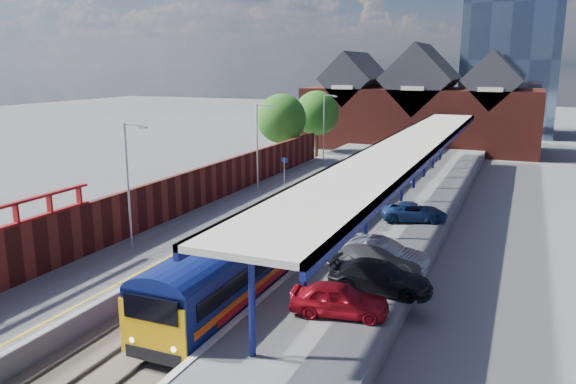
{
  "coord_description": "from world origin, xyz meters",
  "views": [
    {
      "loc": [
        13.16,
        -18.06,
        10.99
      ],
      "look_at": [
        -1.28,
        16.0,
        2.6
      ],
      "focal_mm": 35.0,
      "sensor_mm": 36.0,
      "label": 1
    }
  ],
  "objects_px": {
    "train": "(378,168)",
    "parked_car_red": "(339,299)",
    "lamp_post_b": "(130,178)",
    "lamp_post_c": "(259,142)",
    "parked_car_dark": "(380,277)",
    "lamp_post_d": "(325,123)",
    "parked_car_silver": "(381,255)",
    "platform_sign": "(284,167)",
    "parked_car_blue": "(414,212)"
  },
  "relations": [
    {
      "from": "lamp_post_c",
      "to": "parked_car_dark",
      "type": "relative_size",
      "value": 1.49
    },
    {
      "from": "lamp_post_b",
      "to": "parked_car_dark",
      "type": "height_order",
      "value": "lamp_post_b"
    },
    {
      "from": "platform_sign",
      "to": "parked_car_dark",
      "type": "distance_m",
      "value": 22.51
    },
    {
      "from": "parked_car_red",
      "to": "parked_car_silver",
      "type": "distance_m",
      "value": 5.83
    },
    {
      "from": "platform_sign",
      "to": "parked_car_blue",
      "type": "relative_size",
      "value": 0.58
    },
    {
      "from": "lamp_post_c",
      "to": "parked_car_dark",
      "type": "xyz_separation_m",
      "value": [
        14.07,
        -16.56,
        -3.31
      ]
    },
    {
      "from": "lamp_post_b",
      "to": "lamp_post_c",
      "type": "height_order",
      "value": "same"
    },
    {
      "from": "lamp_post_b",
      "to": "parked_car_blue",
      "type": "bearing_deg",
      "value": 41.84
    },
    {
      "from": "lamp_post_b",
      "to": "parked_car_red",
      "type": "distance_m",
      "value": 14.03
    },
    {
      "from": "train",
      "to": "lamp_post_b",
      "type": "distance_m",
      "value": 25.25
    },
    {
      "from": "lamp_post_c",
      "to": "parked_car_silver",
      "type": "distance_m",
      "value": 19.54
    },
    {
      "from": "platform_sign",
      "to": "parked_car_blue",
      "type": "height_order",
      "value": "platform_sign"
    },
    {
      "from": "train",
      "to": "lamp_post_b",
      "type": "height_order",
      "value": "lamp_post_b"
    },
    {
      "from": "parked_car_red",
      "to": "lamp_post_c",
      "type": "bearing_deg",
      "value": 23.86
    },
    {
      "from": "train",
      "to": "parked_car_silver",
      "type": "xyz_separation_m",
      "value": [
        5.57,
        -21.64,
        -0.36
      ]
    },
    {
      "from": "train",
      "to": "parked_car_silver",
      "type": "relative_size",
      "value": 14.19
    },
    {
      "from": "platform_sign",
      "to": "parked_car_blue",
      "type": "bearing_deg",
      "value": -27.3
    },
    {
      "from": "lamp_post_b",
      "to": "train",
      "type": "bearing_deg",
      "value": 71.75
    },
    {
      "from": "lamp_post_d",
      "to": "parked_car_dark",
      "type": "height_order",
      "value": "lamp_post_d"
    },
    {
      "from": "parked_car_dark",
      "to": "lamp_post_b",
      "type": "bearing_deg",
      "value": 88.75
    },
    {
      "from": "train",
      "to": "parked_car_blue",
      "type": "height_order",
      "value": "train"
    },
    {
      "from": "lamp_post_b",
      "to": "parked_car_silver",
      "type": "height_order",
      "value": "lamp_post_b"
    },
    {
      "from": "lamp_post_c",
      "to": "lamp_post_d",
      "type": "relative_size",
      "value": 1.0
    },
    {
      "from": "train",
      "to": "parked_car_blue",
      "type": "distance_m",
      "value": 13.13
    },
    {
      "from": "lamp_post_b",
      "to": "lamp_post_d",
      "type": "height_order",
      "value": "same"
    },
    {
      "from": "lamp_post_d",
      "to": "platform_sign",
      "type": "distance_m",
      "value": 14.25
    },
    {
      "from": "parked_car_silver",
      "to": "parked_car_dark",
      "type": "xyz_separation_m",
      "value": [
        0.64,
        -2.74,
        -0.08
      ]
    },
    {
      "from": "parked_car_blue",
      "to": "parked_car_silver",
      "type": "bearing_deg",
      "value": 160.77
    },
    {
      "from": "train",
      "to": "lamp_post_b",
      "type": "bearing_deg",
      "value": -108.25
    },
    {
      "from": "train",
      "to": "parked_car_red",
      "type": "relative_size",
      "value": 16.42
    },
    {
      "from": "parked_car_blue",
      "to": "lamp_post_c",
      "type": "bearing_deg",
      "value": 52.39
    },
    {
      "from": "lamp_post_b",
      "to": "parked_car_dark",
      "type": "distance_m",
      "value": 14.46
    },
    {
      "from": "lamp_post_c",
      "to": "lamp_post_b",
      "type": "bearing_deg",
      "value": -90.0
    },
    {
      "from": "lamp_post_b",
      "to": "platform_sign",
      "type": "xyz_separation_m",
      "value": [
        1.36,
        18.0,
        -2.3
      ]
    },
    {
      "from": "lamp_post_c",
      "to": "platform_sign",
      "type": "height_order",
      "value": "lamp_post_c"
    },
    {
      "from": "parked_car_silver",
      "to": "parked_car_blue",
      "type": "xyz_separation_m",
      "value": [
        -0.18,
        9.68,
        -0.17
      ]
    },
    {
      "from": "parked_car_red",
      "to": "parked_car_dark",
      "type": "xyz_separation_m",
      "value": [
        0.93,
        3.09,
        -0.0
      ]
    },
    {
      "from": "lamp_post_b",
      "to": "platform_sign",
      "type": "relative_size",
      "value": 2.8
    },
    {
      "from": "lamp_post_b",
      "to": "platform_sign",
      "type": "height_order",
      "value": "lamp_post_b"
    },
    {
      "from": "lamp_post_b",
      "to": "lamp_post_c",
      "type": "bearing_deg",
      "value": 90.0
    },
    {
      "from": "lamp_post_c",
      "to": "platform_sign",
      "type": "distance_m",
      "value": 3.34
    },
    {
      "from": "train",
      "to": "parked_car_dark",
      "type": "height_order",
      "value": "train"
    },
    {
      "from": "lamp_post_c",
      "to": "platform_sign",
      "type": "relative_size",
      "value": 2.8
    },
    {
      "from": "lamp_post_d",
      "to": "lamp_post_c",
      "type": "bearing_deg",
      "value": -90.0
    },
    {
      "from": "parked_car_silver",
      "to": "parked_car_blue",
      "type": "height_order",
      "value": "parked_car_silver"
    },
    {
      "from": "parked_car_blue",
      "to": "train",
      "type": "bearing_deg",
      "value": 4.01
    },
    {
      "from": "parked_car_dark",
      "to": "parked_car_red",
      "type": "bearing_deg",
      "value": 164.32
    },
    {
      "from": "lamp_post_d",
      "to": "platform_sign",
      "type": "bearing_deg",
      "value": -84.44
    },
    {
      "from": "lamp_post_d",
      "to": "parked_car_silver",
      "type": "height_order",
      "value": "lamp_post_d"
    },
    {
      "from": "parked_car_silver",
      "to": "parked_car_red",
      "type": "bearing_deg",
      "value": 179.98
    }
  ]
}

